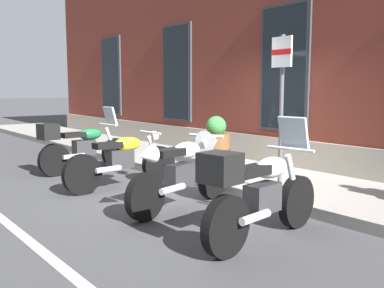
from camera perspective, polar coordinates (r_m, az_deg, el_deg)
ground_plane at (r=7.69m, az=0.67°, el=-5.57°), size 140.00×140.00×0.00m
sidewalk at (r=8.42m, az=6.65°, el=-3.96°), size 27.61×2.25×0.15m
lane_stripe at (r=6.26m, az=-23.06°, el=-9.12°), size 27.61×0.12×0.01m
brick_pub_facade at (r=12.29m, az=23.55°, el=16.44°), size 21.61×7.39×7.60m
motorcycle_green_touring at (r=9.20m, az=-14.11°, el=-0.20°), size 0.62×2.05×1.32m
motorcycle_yellow_naked at (r=7.65m, az=-8.81°, el=-2.09°), size 0.62×2.18×0.94m
motorcycle_white_sport at (r=6.29m, az=-0.77°, el=-3.04°), size 0.75×2.10×1.08m
motorcycle_silver_touring at (r=4.89m, az=8.75°, el=-6.26°), size 0.68×2.00×1.37m
parking_sign at (r=6.67m, az=11.48°, el=6.72°), size 0.36×0.07×2.32m
barrel_planter at (r=8.75m, az=3.12°, el=-0.06°), size 0.58×0.58×1.01m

